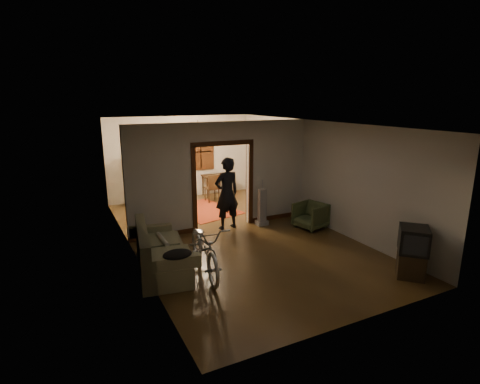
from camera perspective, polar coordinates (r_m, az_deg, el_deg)
floor at (r=9.54m, az=-0.81°, el=-6.61°), size 5.00×8.50×0.01m
ceiling at (r=8.94m, az=-0.87°, el=10.42°), size 5.00×8.50×0.01m
wall_back at (r=13.04m, az=-8.97°, el=5.24°), size 5.00×0.02×2.80m
wall_left at (r=8.40m, az=-16.41°, el=-0.09°), size 0.02×8.50×2.80m
wall_right at (r=10.44m, az=11.65°, el=2.92°), size 0.02×8.50×2.80m
partition_wall at (r=9.81m, az=-2.73°, el=2.48°), size 5.00×0.14×2.80m
door_casing at (r=9.87m, az=-2.71°, el=0.77°), size 1.74×0.20×2.32m
far_window at (r=13.20m, az=-6.03°, el=6.10°), size 0.98×0.06×1.28m
chandelier at (r=11.28m, az=-6.42°, el=8.82°), size 0.24×0.24×0.24m
light_switch at (r=10.23m, az=2.84°, el=2.11°), size 0.08×0.01×0.12m
sofa at (r=7.72m, az=-11.83°, el=-8.36°), size 1.22×2.15×0.94m
rolled_paper at (r=7.99m, az=-11.71°, el=-7.08°), size 0.09×0.72×0.09m
jacket at (r=6.83m, az=-9.51°, el=-9.35°), size 0.52×0.39×0.15m
bicycle at (r=7.47m, az=-5.38°, el=-8.40°), size 0.94×2.08×1.05m
armchair at (r=10.14m, az=10.67°, el=-3.56°), size 0.90×0.89×0.68m
tv_stand at (r=8.10m, az=24.58°, el=-9.99°), size 0.73×0.73×0.49m
crt_tv at (r=7.92m, az=24.95°, el=-6.64°), size 0.78×0.78×0.50m
vacuum at (r=10.17m, az=3.37°, el=-2.32°), size 0.33×0.27×1.01m
person at (r=9.77m, az=-2.01°, el=-0.24°), size 0.74×0.53×1.91m
oriental_rug at (r=11.63m, az=-5.65°, el=-2.77°), size 2.12×2.49×0.02m
locker at (r=12.44m, az=-14.13°, el=1.77°), size 0.84×0.51×1.61m
globe at (r=12.25m, az=-14.45°, el=6.95°), size 0.27×0.27×0.27m
desk at (r=13.31m, az=-3.54°, el=1.04°), size 1.02×0.60×0.74m
desk_chair at (r=12.51m, az=-4.31°, el=0.62°), size 0.46×0.46×0.93m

